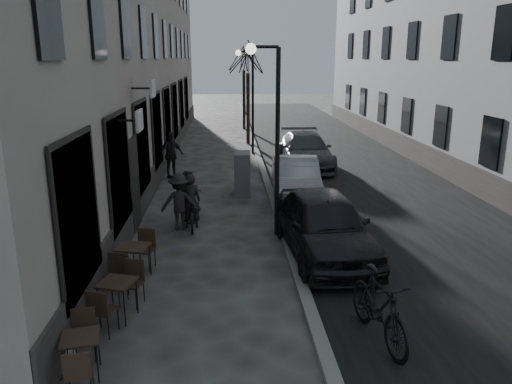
{
  "coord_description": "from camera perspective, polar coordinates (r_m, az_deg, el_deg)",
  "views": [
    {
      "loc": [
        -1.36,
        -6.98,
        4.75
      ],
      "look_at": [
        -0.7,
        3.88,
        1.8
      ],
      "focal_mm": 35.0,
      "sensor_mm": 36.0,
      "label": 1
    }
  ],
  "objects": [
    {
      "name": "streetlamp_far",
      "position": [
        25.06,
        -0.77,
        11.53
      ],
      "size": [
        0.9,
        0.28,
        5.09
      ],
      "color": "black",
      "rests_on": "ground"
    },
    {
      "name": "sign_board",
      "position": [
        8.68,
        -21.61,
        -16.15
      ],
      "size": [
        0.49,
        0.62,
        0.97
      ],
      "rotation": [
        0.0,
        0.0,
        -0.32
      ],
      "color": "black",
      "rests_on": "ground"
    },
    {
      "name": "tree_far",
      "position": [
        34.01,
        -1.4,
        15.02
      ],
      "size": [
        2.4,
        2.4,
        5.7
      ],
      "color": "black",
      "rests_on": "ground"
    },
    {
      "name": "bistro_set_c",
      "position": [
        11.35,
        -13.78,
        -7.45
      ],
      "size": [
        0.78,
        1.61,
        0.92
      ],
      "rotation": [
        0.0,
        0.0,
        -0.24
      ],
      "color": "#322116",
      "rests_on": "ground"
    },
    {
      "name": "pedestrian_mid",
      "position": [
        14.19,
        -8.74,
        -1.14
      ],
      "size": [
        1.05,
        0.61,
        1.62
      ],
      "primitive_type": "imported",
      "rotation": [
        0.0,
        0.0,
        3.16
      ],
      "color": "black",
      "rests_on": "ground"
    },
    {
      "name": "utility_cabinet",
      "position": [
        17.62,
        -1.57,
        2.09
      ],
      "size": [
        0.6,
        1.04,
        1.53
      ],
      "primitive_type": "cube",
      "rotation": [
        0.0,
        0.0,
        -0.04
      ],
      "color": "#605F61",
      "rests_on": "ground"
    },
    {
      "name": "car_near",
      "position": [
        12.32,
        7.8,
        -3.69
      ],
      "size": [
        2.22,
        4.81,
        1.6
      ],
      "primitive_type": "imported",
      "rotation": [
        0.0,
        0.0,
        0.07
      ],
      "color": "black",
      "rests_on": "ground"
    },
    {
      "name": "car_mid",
      "position": [
        17.08,
        4.56,
        1.45
      ],
      "size": [
        1.78,
        4.41,
        1.42
      ],
      "primitive_type": "imported",
      "rotation": [
        0.0,
        0.0,
        -0.06
      ],
      "color": "gray",
      "rests_on": "ground"
    },
    {
      "name": "cyclist_rider",
      "position": [
        14.34,
        -7.48,
        -1.0
      ],
      "size": [
        0.61,
        0.42,
        1.58
      ],
      "primitive_type": "imported",
      "rotation": [
        0.0,
        0.0,
        3.23
      ],
      "color": "black",
      "rests_on": "ground"
    },
    {
      "name": "streetlamp_near",
      "position": [
        13.13,
        1.75,
        8.21
      ],
      "size": [
        0.9,
        0.28,
        5.09
      ],
      "color": "black",
      "rests_on": "ground"
    },
    {
      "name": "tree_near",
      "position": [
        28.01,
        -0.93,
        14.99
      ],
      "size": [
        2.4,
        2.4,
        5.7
      ],
      "color": "black",
      "rests_on": "ground"
    },
    {
      "name": "road",
      "position": [
        24.04,
        9.12,
        3.58
      ],
      "size": [
        7.3,
        60.0,
        0.0
      ],
      "primitive_type": "cube",
      "color": "black",
      "rests_on": "ground"
    },
    {
      "name": "kerb",
      "position": [
        23.51,
        0.39,
        3.66
      ],
      "size": [
        0.25,
        60.0,
        0.12
      ],
      "primitive_type": "cube",
      "color": "slate",
      "rests_on": "ground"
    },
    {
      "name": "pedestrian_near",
      "position": [
        14.97,
        -7.88,
        -0.44
      ],
      "size": [
        0.89,
        0.78,
        1.52
      ],
      "primitive_type": "imported",
      "rotation": [
        0.0,
        0.0,
        2.82
      ],
      "color": "#282622",
      "rests_on": "ground"
    },
    {
      "name": "pedestrian_far",
      "position": [
        20.46,
        -9.73,
        4.21
      ],
      "size": [
        1.16,
        1.0,
        1.87
      ],
      "primitive_type": "imported",
      "rotation": [
        0.0,
        0.0,
        0.61
      ],
      "color": "black",
      "rests_on": "ground"
    },
    {
      "name": "car_far",
      "position": [
        22.31,
        5.67,
        4.75
      ],
      "size": [
        2.15,
        5.16,
        1.49
      ],
      "primitive_type": "imported",
      "rotation": [
        0.0,
        0.0,
        -0.01
      ],
      "color": "#3B3F46",
      "rests_on": "ground"
    },
    {
      "name": "ground",
      "position": [
        8.56,
        6.6,
        -18.68
      ],
      "size": [
        120.0,
        120.0,
        0.0
      ],
      "primitive_type": "plane",
      "color": "#373532",
      "rests_on": "ground"
    },
    {
      "name": "moped",
      "position": [
        8.96,
        13.87,
        -12.7
      ],
      "size": [
        0.92,
        2.16,
        1.26
      ],
      "primitive_type": "imported",
      "rotation": [
        0.0,
        0.0,
        0.16
      ],
      "color": "black",
      "rests_on": "ground"
    },
    {
      "name": "bistro_set_b",
      "position": [
        9.81,
        -15.52,
        -11.38
      ],
      "size": [
        0.81,
        1.56,
        0.89
      ],
      "rotation": [
        0.0,
        0.0,
        -0.27
      ],
      "color": "#322116",
      "rests_on": "ground"
    },
    {
      "name": "bistro_set_a",
      "position": [
        8.39,
        -19.32,
        -16.89
      ],
      "size": [
        0.66,
        1.42,
        0.81
      ],
      "rotation": [
        0.0,
        0.0,
        0.2
      ],
      "color": "#322116",
      "rests_on": "ground"
    },
    {
      "name": "bicycle",
      "position": [
        14.43,
        -7.44,
        -2.17
      ],
      "size": [
        0.79,
        1.88,
        0.96
      ],
      "primitive_type": "imported",
      "rotation": [
        0.0,
        0.0,
        3.23
      ],
      "color": "black",
      "rests_on": "ground"
    }
  ]
}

